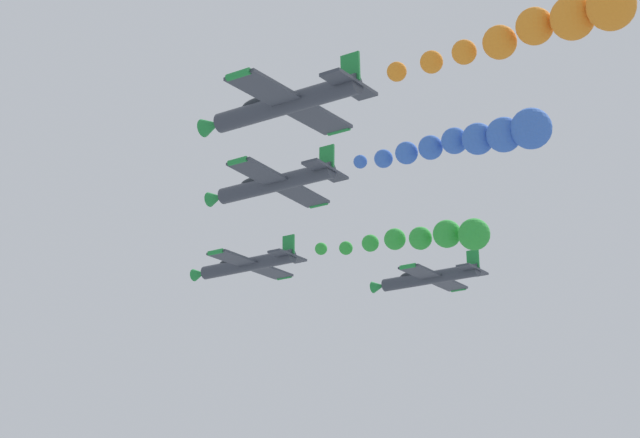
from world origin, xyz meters
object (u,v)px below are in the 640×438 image
(airplane_lead, at_px, (246,265))
(airplane_left_inner, at_px, (273,184))
(airplane_left_outer, at_px, (283,104))
(airplane_right_inner, at_px, (428,278))

(airplane_lead, relative_size, airplane_left_inner, 1.00)
(airplane_lead, xyz_separation_m, airplane_left_outer, (-23.71, -20.72, -0.26))
(airplane_left_inner, bearing_deg, airplane_right_inner, 3.13)
(airplane_right_inner, xyz_separation_m, airplane_left_outer, (-35.81, -10.36, -0.36))
(airplane_lead, distance_m, airplane_left_outer, 31.49)
(airplane_left_outer, bearing_deg, airplane_right_inner, 16.14)
(airplane_right_inner, bearing_deg, airplane_left_outer, -163.86)
(airplane_lead, height_order, airplane_left_inner, airplane_left_inner)
(airplane_lead, xyz_separation_m, airplane_left_inner, (-12.23, -11.68, 0.75))
(airplane_left_inner, bearing_deg, airplane_lead, 43.68)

